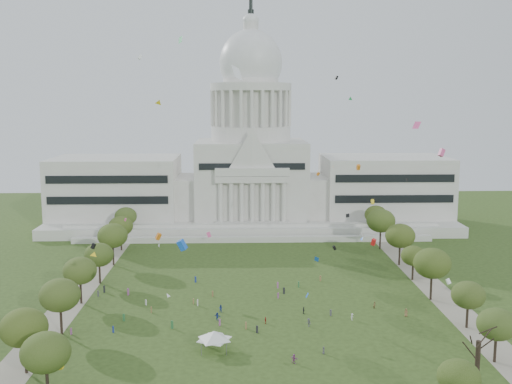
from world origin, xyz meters
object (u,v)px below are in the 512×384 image
Objects in this scene: big_bare_tree at (479,337)px; person_0 at (406,313)px; capitol at (251,170)px; event_tent at (214,335)px.

big_bare_tree is 34.71m from person_0.
person_0 is at bearing 95.95° from big_bare_tree.
capitol is at bearing 105.02° from big_bare_tree.
capitol is 147.23m from big_bare_tree.
big_bare_tree is (38.00, -141.59, -13.62)m from capitol.
capitol is 15.92× the size of event_tent.
capitol is 115.30m from person_0.
event_tent is at bearing 162.06° from big_bare_tree.
capitol is 82.54× the size of person_0.
person_0 is (44.74, 18.04, -2.32)m from event_tent.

